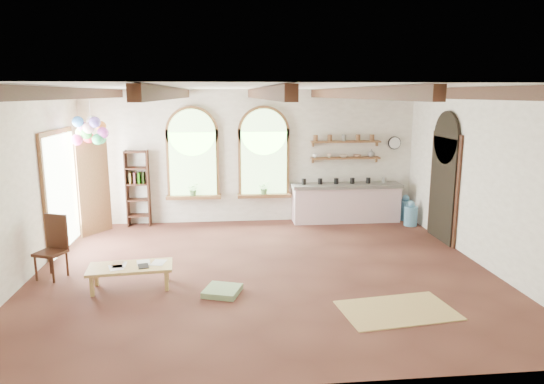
{
  "coord_description": "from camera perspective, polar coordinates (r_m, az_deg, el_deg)",
  "views": [
    {
      "loc": [
        -0.67,
        -8.16,
        3.09
      ],
      "look_at": [
        0.21,
        0.6,
        1.3
      ],
      "focal_mm": 32.0,
      "sensor_mm": 36.0,
      "label": 1
    }
  ],
  "objects": [
    {
      "name": "shelf_bowl_a",
      "position": [
        12.0,
        8.4,
        4.19
      ],
      "size": [
        0.22,
        0.22,
        0.05
      ],
      "primitive_type": "imported",
      "color": "beige",
      "rests_on": "wall_shelf_lower"
    },
    {
      "name": "wall_shelf_lower",
      "position": [
        12.01,
        8.63,
        3.97
      ],
      "size": [
        1.7,
        0.24,
        0.04
      ],
      "primitive_type": "cube",
      "color": "brown",
      "rests_on": "wall_back"
    },
    {
      "name": "kitchen_counter",
      "position": [
        12.03,
        8.68,
        -1.22
      ],
      "size": [
        2.68,
        0.62,
        0.94
      ],
      "color": "beige",
      "rests_on": "floor"
    },
    {
      "name": "potted_plant_left",
      "position": [
        11.72,
        -9.22,
        0.3
      ],
      "size": [
        0.27,
        0.23,
        0.3
      ],
      "primitive_type": "imported",
      "color": "#598C4C",
      "rests_on": "window_left"
    },
    {
      "name": "wall_clock",
      "position": [
        12.41,
        14.22,
        5.62
      ],
      "size": [
        0.32,
        0.04,
        0.32
      ],
      "primitive_type": "cylinder",
      "rotation": [
        1.57,
        0.0,
        0.0
      ],
      "color": "black",
      "rests_on": "wall_back"
    },
    {
      "name": "right_doorway",
      "position": [
        10.89,
        19.46,
        0.28
      ],
      "size": [
        0.1,
        1.3,
        2.4
      ],
      "primitive_type": "cube",
      "color": "black",
      "rests_on": "floor"
    },
    {
      "name": "coffee_table",
      "position": [
        8.22,
        -16.32,
        -8.63
      ],
      "size": [
        1.37,
        0.72,
        0.38
      ],
      "color": "tan",
      "rests_on": "floor"
    },
    {
      "name": "floor_mat",
      "position": [
        7.46,
        14.54,
        -13.32
      ],
      "size": [
        1.73,
        1.19,
        0.02
      ],
      "primitive_type": "cube",
      "rotation": [
        0.0,
        0.0,
        0.13
      ],
      "color": "tan",
      "rests_on": "floor"
    },
    {
      "name": "floor",
      "position": [
        8.75,
        -1.0,
        -9.22
      ],
      "size": [
        8.0,
        8.0,
        0.0
      ],
      "primitive_type": "plane",
      "color": "brown",
      "rests_on": "ground"
    },
    {
      "name": "water_jug_a",
      "position": [
        12.02,
        16.02,
        -2.6
      ],
      "size": [
        0.31,
        0.31,
        0.6
      ],
      "color": "#518BAF",
      "rests_on": "floor"
    },
    {
      "name": "table_book",
      "position": [
        8.38,
        -18.25,
        -7.94
      ],
      "size": [
        0.17,
        0.24,
        0.02
      ],
      "primitive_type": "imported",
      "rotation": [
        0.0,
        0.0,
        0.03
      ],
      "color": "olive",
      "rests_on": "coffee_table"
    },
    {
      "name": "ceiling_beams",
      "position": [
        8.19,
        -1.08,
        11.53
      ],
      "size": [
        6.2,
        6.8,
        0.18
      ],
      "primitive_type": null,
      "color": "#3C2013",
      "rests_on": "ceiling"
    },
    {
      "name": "shelf_cup_a",
      "position": [
        11.84,
        5.11,
        4.29
      ],
      "size": [
        0.12,
        0.1,
        0.1
      ],
      "primitive_type": "imported",
      "color": "white",
      "rests_on": "wall_shelf_lower"
    },
    {
      "name": "side_chair",
      "position": [
        9.13,
        -24.44,
        -7.31
      ],
      "size": [
        0.56,
        0.56,
        1.08
      ],
      "color": "#3C2013",
      "rests_on": "floor"
    },
    {
      "name": "wall_shelf_upper",
      "position": [
        11.97,
        8.68,
        5.87
      ],
      "size": [
        1.7,
        0.24,
        0.04
      ],
      "primitive_type": "cube",
      "color": "brown",
      "rests_on": "wall_back"
    },
    {
      "name": "potted_plant_right",
      "position": [
        11.73,
        -0.91,
        0.46
      ],
      "size": [
        0.27,
        0.23,
        0.3
      ],
      "primitive_type": "imported",
      "color": "#598C4C",
      "rests_on": "window_right"
    },
    {
      "name": "balloon_cluster",
      "position": [
        10.84,
        -20.51,
        6.74
      ],
      "size": [
        0.74,
        0.81,
        1.14
      ],
      "color": "silver",
      "rests_on": "floor"
    },
    {
      "name": "window_left",
      "position": [
        11.7,
        -9.32,
        4.16
      ],
      "size": [
        1.3,
        0.28,
        2.2
      ],
      "color": "brown",
      "rests_on": "floor"
    },
    {
      "name": "shelf_vase",
      "position": [
        12.18,
        11.62,
        4.52
      ],
      "size": [
        0.18,
        0.18,
        0.19
      ],
      "primitive_type": "imported",
      "color": "slate",
      "rests_on": "wall_shelf_lower"
    },
    {
      "name": "tablet",
      "position": [
        8.12,
        -14.9,
        -8.41
      ],
      "size": [
        0.21,
        0.27,
        0.01
      ],
      "primitive_type": "cube",
      "rotation": [
        0.0,
        0.0,
        0.24
      ],
      "color": "black",
      "rests_on": "coffee_table"
    },
    {
      "name": "water_jug_b",
      "position": [
        12.53,
        15.4,
        -1.93
      ],
      "size": [
        0.33,
        0.33,
        0.64
      ],
      "color": "#518BAF",
      "rests_on": "floor"
    },
    {
      "name": "bookshelf",
      "position": [
        11.86,
        -15.51,
        0.4
      ],
      "size": [
        0.53,
        0.32,
        1.8
      ],
      "color": "#3C2013",
      "rests_on": "floor"
    },
    {
      "name": "left_doorway",
      "position": [
        10.66,
        -23.56,
        0.02
      ],
      "size": [
        0.1,
        1.9,
        2.5
      ],
      "primitive_type": "cube",
      "color": "brown",
      "rests_on": "floor"
    },
    {
      "name": "shelf_bowl_b",
      "position": [
        12.09,
        10.01,
        4.21
      ],
      "size": [
        0.2,
        0.2,
        0.06
      ],
      "primitive_type": "imported",
      "color": "#8C664C",
      "rests_on": "wall_shelf_lower"
    },
    {
      "name": "floor_cushion",
      "position": [
        7.82,
        -5.87,
        -11.49
      ],
      "size": [
        0.67,
        0.67,
        0.09
      ],
      "primitive_type": "cube",
      "rotation": [
        0.0,
        0.0,
        -0.33
      ],
      "color": "gray",
      "rests_on": "floor"
    },
    {
      "name": "window_right",
      "position": [
        11.72,
        -0.97,
        4.32
      ],
      "size": [
        1.3,
        0.28,
        2.2
      ],
      "color": "brown",
      "rests_on": "floor"
    },
    {
      "name": "shelf_cup_b",
      "position": [
        11.91,
        6.77,
        4.28
      ],
      "size": [
        0.1,
        0.1,
        0.09
      ],
      "primitive_type": "imported",
      "color": "beige",
      "rests_on": "wall_shelf_lower"
    }
  ]
}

